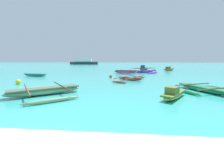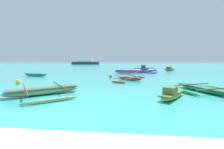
{
  "view_description": "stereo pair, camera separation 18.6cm",
  "coord_description": "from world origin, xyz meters",
  "px_view_note": "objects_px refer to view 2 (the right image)",
  "views": [
    {
      "loc": [
        1.91,
        -2.59,
        1.95
      ],
      "look_at": [
        0.31,
        14.93,
        0.25
      ],
      "focal_mm": 24.0,
      "sensor_mm": 36.0,
      "label": 1
    },
    {
      "loc": [
        2.09,
        -2.57,
        1.95
      ],
      "look_at": [
        0.31,
        14.93,
        0.25
      ],
      "focal_mm": 24.0,
      "sensor_mm": 36.0,
      "label": 2
    }
  ],
  "objects_px": {
    "moored_boat_4": "(130,78)",
    "moored_boat_8": "(172,94)",
    "moored_boat_1": "(145,72)",
    "moored_boat_0": "(144,69)",
    "distant_ferry": "(85,62)",
    "moored_boat_5": "(170,69)",
    "moored_boat_7": "(203,89)",
    "mooring_buoy_0": "(111,76)",
    "mooring_buoy_1": "(18,82)",
    "moored_boat_3": "(44,91)",
    "moored_boat_2": "(36,75)",
    "moored_boat_6": "(126,72)"
  },
  "relations": [
    {
      "from": "moored_boat_8",
      "to": "distant_ferry",
      "type": "distance_m",
      "value": 62.34
    },
    {
      "from": "moored_boat_5",
      "to": "mooring_buoy_0",
      "type": "distance_m",
      "value": 15.38
    },
    {
      "from": "moored_boat_4",
      "to": "mooring_buoy_1",
      "type": "height_order",
      "value": "mooring_buoy_1"
    },
    {
      "from": "moored_boat_3",
      "to": "moored_boat_5",
      "type": "xyz_separation_m",
      "value": [
        12.49,
        20.47,
        0.06
      ]
    },
    {
      "from": "moored_boat_1",
      "to": "mooring_buoy_1",
      "type": "xyz_separation_m",
      "value": [
        -11.63,
        -12.17,
        0.02
      ]
    },
    {
      "from": "mooring_buoy_1",
      "to": "moored_boat_8",
      "type": "bearing_deg",
      "value": -17.47
    },
    {
      "from": "moored_boat_5",
      "to": "mooring_buoy_1",
      "type": "bearing_deg",
      "value": 172.14
    },
    {
      "from": "moored_boat_6",
      "to": "mooring_buoy_0",
      "type": "height_order",
      "value": "moored_boat_6"
    },
    {
      "from": "mooring_buoy_0",
      "to": "mooring_buoy_1",
      "type": "relative_size",
      "value": 0.85
    },
    {
      "from": "moored_boat_1",
      "to": "moored_boat_4",
      "type": "height_order",
      "value": "moored_boat_1"
    },
    {
      "from": "moored_boat_2",
      "to": "moored_boat_4",
      "type": "relative_size",
      "value": 0.66
    },
    {
      "from": "mooring_buoy_0",
      "to": "distant_ferry",
      "type": "relative_size",
      "value": 0.03
    },
    {
      "from": "moored_boat_5",
      "to": "moored_boat_6",
      "type": "xyz_separation_m",
      "value": [
        -7.96,
        -6.19,
        -0.02
      ]
    },
    {
      "from": "moored_boat_0",
      "to": "moored_boat_7",
      "type": "relative_size",
      "value": 1.29
    },
    {
      "from": "moored_boat_3",
      "to": "moored_boat_5",
      "type": "bearing_deg",
      "value": 20.12
    },
    {
      "from": "moored_boat_1",
      "to": "moored_boat_7",
      "type": "height_order",
      "value": "moored_boat_1"
    },
    {
      "from": "moored_boat_0",
      "to": "distant_ferry",
      "type": "bearing_deg",
      "value": -175.96
    },
    {
      "from": "moored_boat_4",
      "to": "mooring_buoy_1",
      "type": "distance_m",
      "value": 9.68
    },
    {
      "from": "mooring_buoy_0",
      "to": "distant_ferry",
      "type": "height_order",
      "value": "distant_ferry"
    },
    {
      "from": "mooring_buoy_0",
      "to": "moored_boat_3",
      "type": "bearing_deg",
      "value": -108.75
    },
    {
      "from": "moored_boat_3",
      "to": "moored_boat_7",
      "type": "height_order",
      "value": "moored_boat_3"
    },
    {
      "from": "moored_boat_1",
      "to": "moored_boat_7",
      "type": "bearing_deg",
      "value": -121.44
    },
    {
      "from": "moored_boat_3",
      "to": "mooring_buoy_0",
      "type": "bearing_deg",
      "value": 32.76
    },
    {
      "from": "moored_boat_0",
      "to": "moored_boat_1",
      "type": "relative_size",
      "value": 1.22
    },
    {
      "from": "moored_boat_3",
      "to": "moored_boat_6",
      "type": "height_order",
      "value": "moored_boat_6"
    },
    {
      "from": "moored_boat_6",
      "to": "moored_boat_7",
      "type": "bearing_deg",
      "value": -65.93
    },
    {
      "from": "moored_boat_6",
      "to": "moored_boat_8",
      "type": "xyz_separation_m",
      "value": [
        2.43,
        -14.46,
        -0.03
      ]
    },
    {
      "from": "moored_boat_2",
      "to": "moored_boat_5",
      "type": "distance_m",
      "value": 22.0
    },
    {
      "from": "moored_boat_8",
      "to": "moored_boat_7",
      "type": "bearing_deg",
      "value": -17.29
    },
    {
      "from": "moored_boat_1",
      "to": "mooring_buoy_0",
      "type": "height_order",
      "value": "moored_boat_1"
    },
    {
      "from": "moored_boat_3",
      "to": "moored_boat_4",
      "type": "distance_m",
      "value": 8.25
    },
    {
      "from": "distant_ferry",
      "to": "moored_boat_4",
      "type": "bearing_deg",
      "value": -69.77
    },
    {
      "from": "moored_boat_6",
      "to": "moored_boat_7",
      "type": "distance_m",
      "value": 13.43
    },
    {
      "from": "moored_boat_7",
      "to": "mooring_buoy_1",
      "type": "height_order",
      "value": "mooring_buoy_1"
    },
    {
      "from": "distant_ferry",
      "to": "moored_boat_5",
      "type": "bearing_deg",
      "value": -54.96
    },
    {
      "from": "moored_boat_7",
      "to": "distant_ferry",
      "type": "xyz_separation_m",
      "value": [
        -23.55,
        56.7,
        0.94
      ]
    },
    {
      "from": "moored_boat_1",
      "to": "moored_boat_7",
      "type": "relative_size",
      "value": 1.06
    },
    {
      "from": "moored_boat_7",
      "to": "moored_boat_4",
      "type": "bearing_deg",
      "value": -161.93
    },
    {
      "from": "moored_boat_2",
      "to": "mooring_buoy_1",
      "type": "distance_m",
      "value": 6.3
    },
    {
      "from": "mooring_buoy_0",
      "to": "distant_ferry",
      "type": "xyz_separation_m",
      "value": [
        -17.04,
        50.0,
        0.94
      ]
    },
    {
      "from": "moored_boat_0",
      "to": "mooring_buoy_1",
      "type": "bearing_deg",
      "value": -61.81
    },
    {
      "from": "moored_boat_7",
      "to": "mooring_buoy_1",
      "type": "bearing_deg",
      "value": -121.06
    },
    {
      "from": "moored_boat_1",
      "to": "moored_boat_7",
      "type": "distance_m",
      "value": 13.86
    },
    {
      "from": "moored_boat_5",
      "to": "mooring_buoy_0",
      "type": "relative_size",
      "value": 10.81
    },
    {
      "from": "distant_ferry",
      "to": "mooring_buoy_0",
      "type": "bearing_deg",
      "value": -71.18
    },
    {
      "from": "moored_boat_1",
      "to": "moored_boat_0",
      "type": "bearing_deg",
      "value": 47.31
    },
    {
      "from": "moored_boat_5",
      "to": "moored_boat_7",
      "type": "distance_m",
      "value": 18.96
    },
    {
      "from": "moored_boat_3",
      "to": "moored_boat_1",
      "type": "bearing_deg",
      "value": 25.74
    },
    {
      "from": "moored_boat_4",
      "to": "moored_boat_8",
      "type": "xyz_separation_m",
      "value": [
        2.01,
        -6.77,
        0.06
      ]
    },
    {
      "from": "moored_boat_1",
      "to": "moored_boat_3",
      "type": "distance_m",
      "value": 17.2
    }
  ]
}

